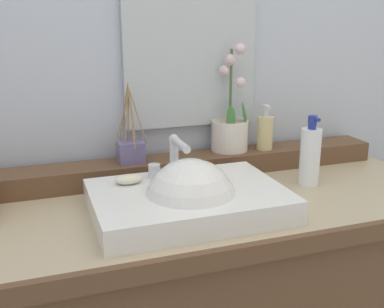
{
  "coord_description": "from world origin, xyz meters",
  "views": [
    {
      "loc": [
        -0.39,
        -1.08,
        1.31
      ],
      "look_at": [
        -0.02,
        -0.02,
        0.98
      ],
      "focal_mm": 43.73,
      "sensor_mm": 36.0,
      "label": 1
    }
  ],
  "objects_px": {
    "soap_bar": "(128,179)",
    "lotion_bottle": "(310,155)",
    "potted_plant": "(230,127)",
    "reed_diffuser": "(131,150)",
    "soap_dispenser": "(265,131)",
    "sink_basin": "(189,203)"
  },
  "relations": [
    {
      "from": "reed_diffuser",
      "to": "soap_bar",
      "type": "bearing_deg",
      "value": -103.97
    },
    {
      "from": "sink_basin",
      "to": "reed_diffuser",
      "type": "bearing_deg",
      "value": 107.02
    },
    {
      "from": "soap_dispenser",
      "to": "reed_diffuser",
      "type": "bearing_deg",
      "value": 179.17
    },
    {
      "from": "soap_bar",
      "to": "potted_plant",
      "type": "xyz_separation_m",
      "value": [
        0.37,
        0.2,
        0.06
      ]
    },
    {
      "from": "potted_plant",
      "to": "reed_diffuser",
      "type": "bearing_deg",
      "value": -176.28
    },
    {
      "from": "lotion_bottle",
      "to": "potted_plant",
      "type": "bearing_deg",
      "value": 126.53
    },
    {
      "from": "soap_bar",
      "to": "lotion_bottle",
      "type": "distance_m",
      "value": 0.53
    },
    {
      "from": "soap_bar",
      "to": "reed_diffuser",
      "type": "xyz_separation_m",
      "value": [
        0.04,
        0.18,
        0.02
      ]
    },
    {
      "from": "soap_bar",
      "to": "potted_plant",
      "type": "height_order",
      "value": "potted_plant"
    },
    {
      "from": "soap_bar",
      "to": "reed_diffuser",
      "type": "relative_size",
      "value": 0.3
    },
    {
      "from": "sink_basin",
      "to": "lotion_bottle",
      "type": "height_order",
      "value": "lotion_bottle"
    },
    {
      "from": "soap_dispenser",
      "to": "lotion_bottle",
      "type": "xyz_separation_m",
      "value": [
        0.05,
        -0.18,
        -0.03
      ]
    },
    {
      "from": "soap_dispenser",
      "to": "lotion_bottle",
      "type": "bearing_deg",
      "value": -75.32
    },
    {
      "from": "reed_diffuser",
      "to": "sink_basin",
      "type": "bearing_deg",
      "value": -72.98
    },
    {
      "from": "sink_basin",
      "to": "reed_diffuser",
      "type": "distance_m",
      "value": 0.3
    },
    {
      "from": "soap_bar",
      "to": "potted_plant",
      "type": "bearing_deg",
      "value": 28.46
    },
    {
      "from": "reed_diffuser",
      "to": "soap_dispenser",
      "type": "bearing_deg",
      "value": -0.83
    },
    {
      "from": "sink_basin",
      "to": "soap_dispenser",
      "type": "xyz_separation_m",
      "value": [
        0.35,
        0.27,
        0.09
      ]
    },
    {
      "from": "reed_diffuser",
      "to": "lotion_bottle",
      "type": "bearing_deg",
      "value": -21.67
    },
    {
      "from": "soap_bar",
      "to": "lotion_bottle",
      "type": "xyz_separation_m",
      "value": [
        0.53,
        -0.01,
        0.02
      ]
    },
    {
      "from": "reed_diffuser",
      "to": "lotion_bottle",
      "type": "relative_size",
      "value": 1.14
    },
    {
      "from": "potted_plant",
      "to": "soap_dispenser",
      "type": "bearing_deg",
      "value": -14.1
    }
  ]
}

